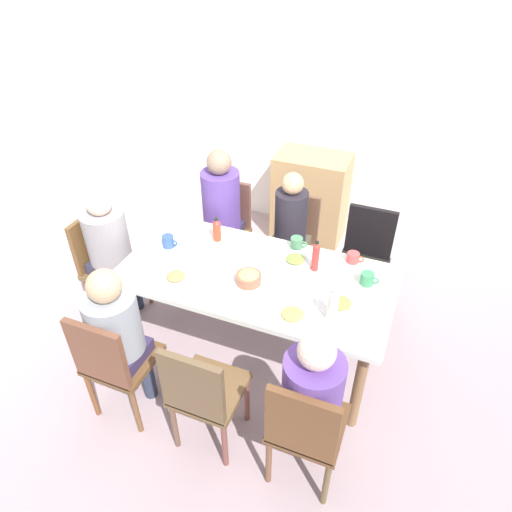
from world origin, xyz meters
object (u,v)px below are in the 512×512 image
cup_2 (168,241)px  plate_3 (293,316)px  person_0 (312,394)px  bowl_0 (249,277)px  bottle_0 (316,257)px  person_2 (117,329)px  chair_5 (292,240)px  dining_table (256,283)px  cup_0 (367,279)px  person_3 (109,244)px  plate_1 (295,260)px  chair_6 (203,392)px  bottle_1 (217,230)px  cup_1 (353,258)px  side_cabinet (310,198)px  bottle_2 (333,305)px  chair_0 (305,428)px  chair_1 (226,225)px  plate_0 (176,278)px  chair_3 (104,260)px  person_1 (221,206)px  person_5 (290,228)px  chair_4 (365,256)px  plate_2 (340,304)px  cup_3 (297,243)px

cup_2 → plate_3: bearing=-18.7°
person_0 → plate_3: size_ratio=4.58×
bowl_0 → bottle_0: bearing=38.8°
person_2 → chair_5: 1.70m
dining_table → person_0: size_ratio=1.63×
cup_0 → person_3: bearing=-174.9°
person_0 → bottle_0: bearing=105.6°
bottle_0 → plate_1: bearing=168.4°
chair_6 → plate_3: size_ratio=3.62×
person_3 → chair_5: person_3 is taller
plate_1 → bottle_1: 0.63m
dining_table → cup_2: (-0.71, 0.06, 0.13)m
cup_1 → cup_2: cup_2 is taller
cup_1 → side_cabinet: side_cabinet is taller
person_0 → bottle_2: size_ratio=4.80×
chair_0 → bowl_0: (-0.63, 0.73, 0.30)m
chair_6 → chair_1: bearing=110.3°
plate_0 → cup_1: cup_1 is taller
chair_3 → person_3: (0.09, 0.00, 0.18)m
person_1 → person_2: person_1 is taller
chair_0 → plate_1: (-0.41, 1.06, 0.27)m
chair_1 → bottle_0: size_ratio=3.85×
bottle_1 → person_0: bearing=-44.3°
person_5 → chair_6: (0.00, -1.57, -0.17)m
chair_4 → bottle_1: (-1.04, -0.57, 0.35)m
person_0 → chair_3: 2.07m
person_2 → plate_3: (0.98, 0.44, 0.08)m
cup_2 → plate_1: bearing=10.2°
bottle_2 → chair_3: bearing=172.9°
chair_4 → cup_1: 0.54m
plate_0 → bottle_1: 0.53m
plate_2 → plate_1: bearing=140.5°
cup_0 → cup_1: cup_0 is taller
chair_4 → person_5: size_ratio=0.77×
person_2 → cup_3: (0.78, 1.14, 0.11)m
chair_3 → side_cabinet: (1.22, 1.69, -0.06)m
chair_4 → cup_1: size_ratio=7.37×
person_2 → cup_0: size_ratio=9.31×
chair_1 → bottle_2: size_ratio=3.79×
bottle_1 → bottle_2: size_ratio=0.80×
chair_3 → bottle_2: (1.89, -0.23, 0.37)m
plate_1 → chair_4: bearing=56.1°
plate_1 → plate_2: bearing=-39.5°
chair_3 → plate_1: chair_3 is taller
plate_1 → chair_6: bearing=-101.1°
dining_table → bottle_0: (0.36, 0.19, 0.20)m
person_0 → person_1: bearing=129.7°
person_5 → cup_3: bearing=-64.7°
chair_4 → person_1: bearing=-175.9°
bottle_0 → bottle_2: (0.23, -0.43, 0.00)m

